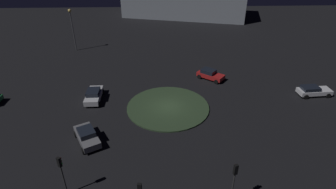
{
  "coord_description": "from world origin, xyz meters",
  "views": [
    {
      "loc": [
        -28.79,
        1.09,
        18.58
      ],
      "look_at": [
        0.0,
        0.0,
        1.9
      ],
      "focal_mm": 28.91,
      "sensor_mm": 36.0,
      "label": 1
    }
  ],
  "objects_px": {
    "traffic_light_west": "(234,177)",
    "car_silver": "(94,95)",
    "store_building": "(185,2)",
    "streetlamp_northeast": "(72,22)",
    "car_grey": "(87,136)",
    "traffic_light_northwest": "(61,169)",
    "car_red": "(210,74)",
    "car_white": "(313,91)"
  },
  "relations": [
    {
      "from": "car_white",
      "to": "traffic_light_west",
      "type": "bearing_deg",
      "value": -136.16
    },
    {
      "from": "car_silver",
      "to": "store_building",
      "type": "xyz_separation_m",
      "value": [
        44.52,
        -15.96,
        3.02
      ]
    },
    {
      "from": "traffic_light_northwest",
      "to": "store_building",
      "type": "height_order",
      "value": "store_building"
    },
    {
      "from": "traffic_light_west",
      "to": "store_building",
      "type": "bearing_deg",
      "value": -18.69
    },
    {
      "from": "car_white",
      "to": "traffic_light_west",
      "type": "height_order",
      "value": "traffic_light_west"
    },
    {
      "from": "car_white",
      "to": "car_silver",
      "type": "xyz_separation_m",
      "value": [
        -0.08,
        29.45,
        0.03
      ]
    },
    {
      "from": "traffic_light_northwest",
      "to": "traffic_light_west",
      "type": "bearing_deg",
      "value": -62.09
    },
    {
      "from": "traffic_light_northwest",
      "to": "store_building",
      "type": "bearing_deg",
      "value": 20.25
    },
    {
      "from": "car_silver",
      "to": "traffic_light_northwest",
      "type": "bearing_deg",
      "value": -178.01
    },
    {
      "from": "traffic_light_northwest",
      "to": "traffic_light_west",
      "type": "relative_size",
      "value": 0.93
    },
    {
      "from": "store_building",
      "to": "car_grey",
      "type": "bearing_deg",
      "value": 88.96
    },
    {
      "from": "traffic_light_northwest",
      "to": "traffic_light_west",
      "type": "distance_m",
      "value": 13.46
    },
    {
      "from": "car_white",
      "to": "traffic_light_northwest",
      "type": "xyz_separation_m",
      "value": [
        -15.28,
        28.7,
        2.11
      ]
    },
    {
      "from": "car_red",
      "to": "store_building",
      "type": "relative_size",
      "value": 0.12
    },
    {
      "from": "car_grey",
      "to": "car_red",
      "type": "relative_size",
      "value": 1.07
    },
    {
      "from": "traffic_light_west",
      "to": "car_silver",
      "type": "bearing_deg",
      "value": 23.14
    },
    {
      "from": "car_silver",
      "to": "streetlamp_northeast",
      "type": "bearing_deg",
      "value": 19.9
    },
    {
      "from": "car_red",
      "to": "traffic_light_west",
      "type": "xyz_separation_m",
      "value": [
        -22.34,
        2.23,
        2.27
      ]
    },
    {
      "from": "car_white",
      "to": "car_red",
      "type": "bearing_deg",
      "value": 153.38
    },
    {
      "from": "car_red",
      "to": "streetlamp_northeast",
      "type": "height_order",
      "value": "streetlamp_northeast"
    },
    {
      "from": "store_building",
      "to": "car_red",
      "type": "bearing_deg",
      "value": 105.26
    },
    {
      "from": "car_red",
      "to": "traffic_light_northwest",
      "type": "relative_size",
      "value": 1.06
    },
    {
      "from": "traffic_light_west",
      "to": "store_building",
      "type": "height_order",
      "value": "store_building"
    },
    {
      "from": "car_grey",
      "to": "store_building",
      "type": "relative_size",
      "value": 0.13
    },
    {
      "from": "traffic_light_northwest",
      "to": "car_red",
      "type": "bearing_deg",
      "value": -2.35
    },
    {
      "from": "car_grey",
      "to": "traffic_light_northwest",
      "type": "distance_m",
      "value": 6.92
    },
    {
      "from": "car_white",
      "to": "streetlamp_northeast",
      "type": "bearing_deg",
      "value": 149.22
    },
    {
      "from": "car_red",
      "to": "car_silver",
      "type": "bearing_deg",
      "value": -122.04
    },
    {
      "from": "car_white",
      "to": "car_grey",
      "type": "bearing_deg",
      "value": -166.88
    },
    {
      "from": "car_silver",
      "to": "streetlamp_northeast",
      "type": "distance_m",
      "value": 20.46
    },
    {
      "from": "car_grey",
      "to": "traffic_light_west",
      "type": "bearing_deg",
      "value": -150.23
    },
    {
      "from": "car_silver",
      "to": "store_building",
      "type": "height_order",
      "value": "store_building"
    },
    {
      "from": "car_red",
      "to": "streetlamp_northeast",
      "type": "relative_size",
      "value": 0.55
    },
    {
      "from": "car_silver",
      "to": "store_building",
      "type": "relative_size",
      "value": 0.13
    },
    {
      "from": "traffic_light_west",
      "to": "streetlamp_northeast",
      "type": "distance_m",
      "value": 41.32
    },
    {
      "from": "traffic_light_northwest",
      "to": "streetlamp_northeast",
      "type": "bearing_deg",
      "value": 47.54
    },
    {
      "from": "car_white",
      "to": "streetlamp_northeast",
      "type": "height_order",
      "value": "streetlamp_northeast"
    },
    {
      "from": "car_red",
      "to": "traffic_light_west",
      "type": "distance_m",
      "value": 22.56
    },
    {
      "from": "traffic_light_northwest",
      "to": "car_white",
      "type": "bearing_deg",
      "value": -27.43
    },
    {
      "from": "streetlamp_northeast",
      "to": "store_building",
      "type": "height_order",
      "value": "streetlamp_northeast"
    },
    {
      "from": "car_white",
      "to": "streetlamp_northeast",
      "type": "distance_m",
      "value": 41.22
    },
    {
      "from": "car_silver",
      "to": "streetlamp_northeast",
      "type": "height_order",
      "value": "streetlamp_northeast"
    }
  ]
}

